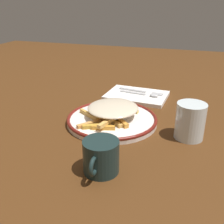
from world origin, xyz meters
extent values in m
plane|color=#4D2B12|center=(0.00, 0.00, 0.00)|extent=(2.60, 2.60, 0.00)
cylinder|color=white|center=(0.00, 0.00, 0.01)|extent=(0.27, 0.27, 0.01)
torus|color=maroon|center=(0.00, 0.00, 0.01)|extent=(0.28, 0.28, 0.01)
cube|color=gold|center=(-0.03, -0.03, 0.03)|extent=(0.07, 0.04, 0.01)
cube|color=gold|center=(0.07, -0.02, 0.02)|extent=(0.05, 0.08, 0.01)
cube|color=#E7BC62|center=(-0.06, 0.00, 0.02)|extent=(0.07, 0.04, 0.01)
cube|color=gold|center=(0.08, 0.00, 0.02)|extent=(0.03, 0.07, 0.01)
cube|color=gold|center=(-0.06, 0.02, 0.03)|extent=(0.09, 0.05, 0.01)
cube|color=#E4AE56|center=(0.06, 0.01, 0.03)|extent=(0.08, 0.04, 0.01)
cube|color=#D7B558|center=(-0.07, 0.03, 0.02)|extent=(0.03, 0.08, 0.01)
cube|color=gold|center=(0.01, -0.07, 0.02)|extent=(0.06, 0.08, 0.01)
cube|color=orange|center=(0.02, 0.00, 0.02)|extent=(0.06, 0.05, 0.01)
cube|color=gold|center=(0.00, 0.01, 0.03)|extent=(0.06, 0.05, 0.01)
cube|color=#D79549|center=(0.07, -0.05, 0.02)|extent=(0.07, 0.06, 0.01)
cube|color=#DAA650|center=(0.03, 0.01, 0.02)|extent=(0.06, 0.07, 0.01)
cube|color=gold|center=(0.03, 0.03, 0.02)|extent=(0.07, 0.07, 0.01)
cube|color=orange|center=(-0.06, -0.07, 0.02)|extent=(0.08, 0.04, 0.01)
ellipsoid|color=beige|center=(-0.01, 0.00, 0.04)|extent=(0.16, 0.16, 0.02)
cube|color=#3B7026|center=(-0.02, 0.03, 0.05)|extent=(0.00, 0.00, 0.00)
cube|color=#2B5A32|center=(0.01, -0.02, 0.05)|extent=(0.00, 0.00, 0.00)
cube|color=#236532|center=(-0.02, 0.02, 0.05)|extent=(0.00, 0.00, 0.00)
cube|color=#24662D|center=(-0.04, -0.03, 0.05)|extent=(0.00, 0.00, 0.00)
cube|color=#317030|center=(0.01, -0.05, 0.05)|extent=(0.00, 0.00, 0.00)
cube|color=#2D681C|center=(0.00, -0.02, 0.05)|extent=(0.00, 0.00, 0.00)
cube|color=#2A6435|center=(-0.04, 0.01, 0.05)|extent=(0.00, 0.00, 0.00)
cube|color=#33691E|center=(-0.01, -0.05, 0.05)|extent=(0.00, 0.00, 0.00)
cube|color=white|center=(-0.24, 0.02, 0.01)|extent=(0.18, 0.23, 0.01)
cube|color=silver|center=(-0.27, 0.00, 0.02)|extent=(0.03, 0.11, 0.00)
cube|color=silver|center=(-0.25, 0.10, 0.02)|extent=(0.03, 0.05, 0.00)
cube|color=silver|center=(-0.24, 0.01, 0.02)|extent=(0.02, 0.10, 0.00)
ellipsoid|color=silver|center=(-0.23, 0.09, 0.02)|extent=(0.03, 0.03, 0.01)
cylinder|color=silver|center=(0.03, 0.23, 0.05)|extent=(0.08, 0.08, 0.10)
cylinder|color=#1A2C2C|center=(0.24, 0.05, 0.04)|extent=(0.08, 0.08, 0.07)
torus|color=#1A2C2C|center=(0.28, 0.05, 0.04)|extent=(0.04, 0.01, 0.04)
camera|label=1|loc=(0.69, 0.22, 0.35)|focal=42.22mm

